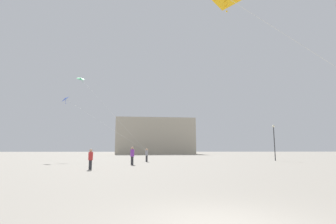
{
  "coord_description": "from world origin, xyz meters",
  "views": [
    {
      "loc": [
        -1.45,
        -5.53,
        1.63
      ],
      "look_at": [
        0.0,
        20.23,
        5.4
      ],
      "focal_mm": 27.13,
      "sensor_mm": 36.0,
      "label": 1
    }
  ],
  "objects": [
    {
      "name": "person_in_purple",
      "position": [
        -3.67,
        21.47,
        1.02
      ],
      "size": [
        0.41,
        0.41,
        1.86
      ],
      "rotation": [
        0.0,
        0.0,
        1.16
      ],
      "color": "#2D2D33",
      "rests_on": "ground_plane"
    },
    {
      "name": "building_left_hall",
      "position": [
        -1.0,
        79.42,
        5.78
      ],
      "size": [
        25.8,
        13.59,
        11.56
      ],
      "color": "#B2A893",
      "rests_on": "ground_plane"
    },
    {
      "name": "kite_emerald_diamond",
      "position": [
        -13.99,
        37.52,
        13.55
      ],
      "size": [
        12.61,
        10.52,
        12.77
      ],
      "color": "green"
    },
    {
      "name": "lamppost_east",
      "position": [
        15.6,
        29.64,
        3.38
      ],
      "size": [
        0.36,
        0.36,
        5.04
      ],
      "color": "#2D2D30",
      "rests_on": "ground_plane"
    },
    {
      "name": "kite_cobalt_diamond",
      "position": [
        -14.18,
        31.15,
        8.77
      ],
      "size": [
        12.67,
        4.04,
        8.0
      ],
      "color": "blue"
    },
    {
      "name": "person_in_red",
      "position": [
        -6.51,
        15.48,
        0.9
      ],
      "size": [
        0.36,
        0.36,
        1.64
      ],
      "rotation": [
        0.0,
        0.0,
        2.27
      ],
      "color": "#2D2D33",
      "rests_on": "ground_plane"
    },
    {
      "name": "person_in_grey",
      "position": [
        -2.34,
        27.93,
        0.94
      ],
      "size": [
        0.37,
        0.37,
        1.72
      ],
      "rotation": [
        0.0,
        0.0,
        3.63
      ],
      "color": "#2D2D33",
      "rests_on": "ground_plane"
    }
  ]
}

